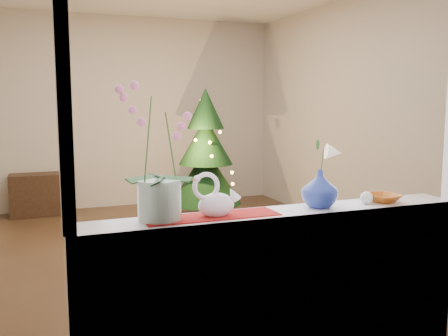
# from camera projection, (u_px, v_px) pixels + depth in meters

# --- Properties ---
(ground) EXTENTS (5.00, 5.00, 0.00)m
(ground) POSITION_uv_depth(u_px,v_px,m) (168.00, 253.00, 4.98)
(ground) COLOR #3D2619
(ground) RESTS_ON ground
(wall_back) EXTENTS (4.50, 0.10, 2.70)m
(wall_back) POSITION_uv_depth(u_px,v_px,m) (121.00, 112.00, 7.11)
(wall_back) COLOR beige
(wall_back) RESTS_ON ground
(wall_front) EXTENTS (4.50, 0.10, 2.70)m
(wall_front) POSITION_uv_depth(u_px,v_px,m) (292.00, 132.00, 2.49)
(wall_front) COLOR beige
(wall_front) RESTS_ON ground
(wall_right) EXTENTS (0.10, 5.00, 2.70)m
(wall_right) POSITION_uv_depth(u_px,v_px,m) (360.00, 115.00, 5.61)
(wall_right) COLOR beige
(wall_right) RESTS_ON ground
(window_apron) EXTENTS (2.20, 0.08, 0.88)m
(window_apron) POSITION_uv_depth(u_px,v_px,m) (285.00, 303.00, 2.65)
(window_apron) COLOR white
(window_apron) RESTS_ON ground
(windowsill) EXTENTS (2.20, 0.26, 0.04)m
(windowsill) POSITION_uv_depth(u_px,v_px,m) (278.00, 215.00, 2.67)
(windowsill) COLOR white
(windowsill) RESTS_ON window_apron
(window_frame) EXTENTS (2.22, 0.06, 1.60)m
(window_frame) POSITION_uv_depth(u_px,v_px,m) (290.00, 61.00, 2.47)
(window_frame) COLOR white
(window_frame) RESTS_ON windowsill
(runner) EXTENTS (0.70, 0.20, 0.01)m
(runner) POSITION_uv_depth(u_px,v_px,m) (212.00, 216.00, 2.53)
(runner) COLOR maroon
(runner) RESTS_ON windowsill
(orchid_pot) EXTENTS (0.30, 0.30, 0.68)m
(orchid_pot) POSITION_uv_depth(u_px,v_px,m) (159.00, 152.00, 2.41)
(orchid_pot) COLOR white
(orchid_pot) RESTS_ON windowsill
(swan) EXTENTS (0.28, 0.19, 0.22)m
(swan) POSITION_uv_depth(u_px,v_px,m) (216.00, 196.00, 2.52)
(swan) COLOR white
(swan) RESTS_ON windowsill
(blue_vase) EXTENTS (0.31, 0.31, 0.24)m
(blue_vase) POSITION_uv_depth(u_px,v_px,m) (320.00, 186.00, 2.74)
(blue_vase) COLOR navy
(blue_vase) RESTS_ON windowsill
(lily) EXTENTS (0.13, 0.08, 0.18)m
(lily) POSITION_uv_depth(u_px,v_px,m) (321.00, 148.00, 2.72)
(lily) COLOR white
(lily) RESTS_ON blue_vase
(paperweight) EXTENTS (0.08, 0.08, 0.07)m
(paperweight) POSITION_uv_depth(u_px,v_px,m) (366.00, 198.00, 2.85)
(paperweight) COLOR silver
(paperweight) RESTS_ON windowsill
(amber_dish) EXTENTS (0.19, 0.19, 0.04)m
(amber_dish) POSITION_uv_depth(u_px,v_px,m) (383.00, 199.00, 2.90)
(amber_dish) COLOR #A64E12
(amber_dish) RESTS_ON windowsill
(xmas_tree) EXTENTS (1.14, 1.14, 1.67)m
(xmas_tree) POSITION_uv_depth(u_px,v_px,m) (206.00, 154.00, 6.39)
(xmas_tree) COLOR black
(xmas_tree) RESTS_ON ground
(side_table) EXTENTS (0.75, 0.38, 0.56)m
(side_table) POSITION_uv_depth(u_px,v_px,m) (40.00, 195.00, 6.61)
(side_table) COLOR black
(side_table) RESTS_ON ground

